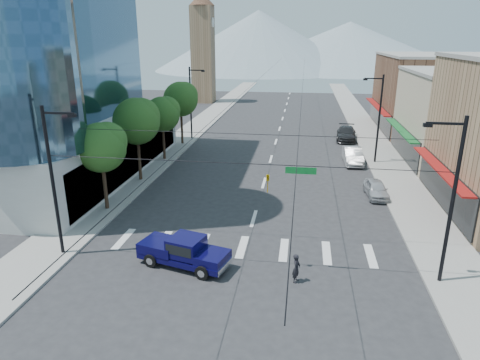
{
  "coord_description": "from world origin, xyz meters",
  "views": [
    {
      "loc": [
        3.16,
        -22.27,
        12.53
      ],
      "look_at": [
        -0.96,
        5.69,
        3.0
      ],
      "focal_mm": 32.0,
      "sensor_mm": 36.0,
      "label": 1
    }
  ],
  "objects": [
    {
      "name": "mountain_right",
      "position": [
        20.0,
        160.0,
        9.0
      ],
      "size": [
        90.0,
        90.0,
        18.0
      ],
      "primitive_type": "cone",
      "color": "gray",
      "rests_on": "ground"
    },
    {
      "name": "mountain_left",
      "position": [
        -15.0,
        150.0,
        11.0
      ],
      "size": [
        80.0,
        80.0,
        22.0
      ],
      "primitive_type": "cone",
      "color": "gray",
      "rests_on": "ground"
    },
    {
      "name": "pedestrian",
      "position": [
        3.21,
        -2.0,
        0.81
      ],
      "size": [
        0.54,
        0.68,
        1.62
      ],
      "primitive_type": "imported",
      "rotation": [
        0.0,
        0.0,
        1.28
      ],
      "color": "black",
      "rests_on": "ground"
    },
    {
      "name": "pickup_truck",
      "position": [
        -3.21,
        -1.2,
        0.94
      ],
      "size": [
        5.62,
        3.21,
        1.8
      ],
      "rotation": [
        0.0,
        0.0,
        -0.27
      ],
      "color": "#0B0840",
      "rests_on": "ground"
    },
    {
      "name": "sidewalk_right",
      "position": [
        12.0,
        40.0,
        0.07
      ],
      "size": [
        4.0,
        120.0,
        0.15
      ],
      "primitive_type": "cube",
      "color": "gray",
      "rests_on": "ground"
    },
    {
      "name": "lamp_pole_ne",
      "position": [
        10.67,
        22.0,
        4.94
      ],
      "size": [
        2.0,
        0.25,
        9.0
      ],
      "color": "black",
      "rests_on": "ground"
    },
    {
      "name": "lamp_pole_nw",
      "position": [
        -10.67,
        30.0,
        4.94
      ],
      "size": [
        2.0,
        0.25,
        9.0
      ],
      "color": "black",
      "rests_on": "ground"
    },
    {
      "name": "tree_near",
      "position": [
        -11.07,
        6.1,
        4.99
      ],
      "size": [
        3.65,
        3.64,
        6.71
      ],
      "color": "black",
      "rests_on": "ground"
    },
    {
      "name": "signal_rig",
      "position": [
        0.19,
        -1.0,
        4.64
      ],
      "size": [
        21.8,
        0.2,
        9.0
      ],
      "color": "black",
      "rests_on": "ground"
    },
    {
      "name": "ground",
      "position": [
        0.0,
        0.0,
        0.0
      ],
      "size": [
        160.0,
        160.0,
        0.0
      ],
      "primitive_type": "plane",
      "color": "#28282B",
      "rests_on": "ground"
    },
    {
      "name": "shop_mid",
      "position": [
        20.0,
        24.0,
        4.5
      ],
      "size": [
        12.0,
        14.0,
        9.0
      ],
      "primitive_type": "cube",
      "color": "tan",
      "rests_on": "ground"
    },
    {
      "name": "sidewalk_left",
      "position": [
        -12.0,
        40.0,
        0.07
      ],
      "size": [
        4.0,
        120.0,
        0.15
      ],
      "primitive_type": "cube",
      "color": "gray",
      "rests_on": "ground"
    },
    {
      "name": "clock_tower",
      "position": [
        -16.5,
        62.0,
        10.64
      ],
      "size": [
        4.8,
        4.8,
        20.4
      ],
      "color": "#8C6B4C",
      "rests_on": "ground"
    },
    {
      "name": "tree_far",
      "position": [
        -11.07,
        27.1,
        5.59
      ],
      "size": [
        4.09,
        4.09,
        7.52
      ],
      "color": "black",
      "rests_on": "ground"
    },
    {
      "name": "parked_car_mid",
      "position": [
        8.47,
        21.58,
        0.82
      ],
      "size": [
        1.85,
        5.0,
        1.63
      ],
      "primitive_type": "imported",
      "rotation": [
        0.0,
        0.0,
        0.03
      ],
      "color": "silver",
      "rests_on": "ground"
    },
    {
      "name": "shop_far",
      "position": [
        20.0,
        40.0,
        5.0
      ],
      "size": [
        12.0,
        18.0,
        10.0
      ],
      "primitive_type": "cube",
      "color": "brown",
      "rests_on": "ground"
    },
    {
      "name": "tree_midfar",
      "position": [
        -11.07,
        20.1,
        4.99
      ],
      "size": [
        3.65,
        3.64,
        6.71
      ],
      "color": "black",
      "rests_on": "ground"
    },
    {
      "name": "parked_car_far",
      "position": [
        8.73,
        32.23,
        0.84
      ],
      "size": [
        2.83,
        5.94,
        1.67
      ],
      "primitive_type": "imported",
      "rotation": [
        0.0,
        0.0,
        -0.09
      ],
      "color": "#272729",
      "rests_on": "ground"
    },
    {
      "name": "tree_midnear",
      "position": [
        -11.07,
        13.1,
        5.59
      ],
      "size": [
        4.09,
        4.09,
        7.52
      ],
      "color": "black",
      "rests_on": "ground"
    },
    {
      "name": "parked_car_near",
      "position": [
        9.4,
        11.86,
        0.67
      ],
      "size": [
        1.83,
        4.04,
        1.34
      ],
      "primitive_type": "imported",
      "rotation": [
        0.0,
        0.0,
        0.06
      ],
      "color": "silver",
      "rests_on": "ground"
    }
  ]
}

